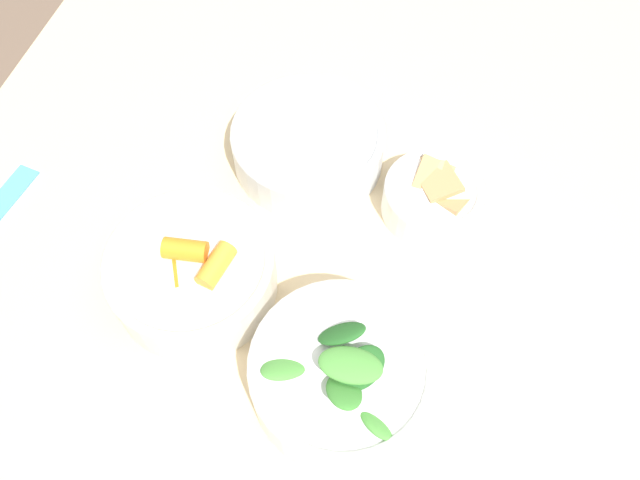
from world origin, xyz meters
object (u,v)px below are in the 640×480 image
(bowl_beans_hotdog, at_px, (308,145))
(bowl_carrots, at_px, (192,271))
(bowl_greens, at_px, (341,374))
(bowl_cookies, at_px, (433,197))

(bowl_beans_hotdog, bearing_deg, bowl_carrots, 161.09)
(bowl_carrots, distance_m, bowl_beans_hotdog, 0.22)
(bowl_carrots, xyz_separation_m, bowl_greens, (-0.07, -0.18, 0.00))
(bowl_greens, bearing_deg, bowl_carrots, 69.65)
(bowl_greens, height_order, bowl_cookies, bowl_greens)
(bowl_greens, bearing_deg, bowl_beans_hotdog, 22.19)
(bowl_beans_hotdog, bearing_deg, bowl_greens, -157.81)
(bowl_greens, xyz_separation_m, bowl_beans_hotdog, (0.27, 0.11, -0.01))
(bowl_carrots, relative_size, bowl_beans_hotdog, 0.96)
(bowl_carrots, xyz_separation_m, bowl_beans_hotdog, (0.20, -0.07, -0.01))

